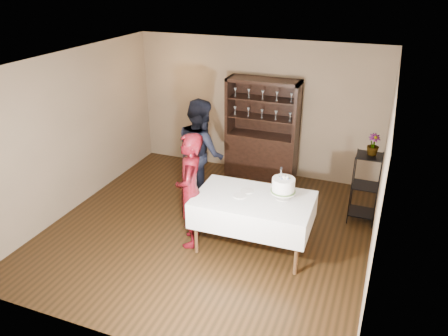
{
  "coord_description": "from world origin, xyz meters",
  "views": [
    {
      "loc": [
        2.43,
        -5.55,
        3.89
      ],
      "look_at": [
        0.23,
        0.1,
        1.1
      ],
      "focal_mm": 35.0,
      "sensor_mm": 36.0,
      "label": 1
    }
  ],
  "objects_px": {
    "plant_etagere": "(365,186)",
    "cake_table": "(253,210)",
    "woman": "(190,191)",
    "potted_plant": "(373,145)",
    "man": "(201,153)",
    "cake": "(283,186)",
    "china_hutch": "(262,145)"
  },
  "relations": [
    {
      "from": "woman",
      "to": "potted_plant",
      "type": "xyz_separation_m",
      "value": [
        2.42,
        1.65,
        0.47
      ]
    },
    {
      "from": "cake_table",
      "to": "man",
      "type": "distance_m",
      "value": 1.7
    },
    {
      "from": "woman",
      "to": "potted_plant",
      "type": "distance_m",
      "value": 2.96
    },
    {
      "from": "potted_plant",
      "to": "china_hutch",
      "type": "bearing_deg",
      "value": 154.27
    },
    {
      "from": "china_hutch",
      "to": "cake_table",
      "type": "relative_size",
      "value": 1.16
    },
    {
      "from": "china_hutch",
      "to": "man",
      "type": "distance_m",
      "value": 1.61
    },
    {
      "from": "plant_etagere",
      "to": "cake_table",
      "type": "height_order",
      "value": "plant_etagere"
    },
    {
      "from": "china_hutch",
      "to": "man",
      "type": "xyz_separation_m",
      "value": [
        -0.68,
        -1.42,
        0.3
      ]
    },
    {
      "from": "man",
      "to": "china_hutch",
      "type": "bearing_deg",
      "value": -70.43
    },
    {
      "from": "china_hutch",
      "to": "potted_plant",
      "type": "bearing_deg",
      "value": -25.73
    },
    {
      "from": "cake_table",
      "to": "woman",
      "type": "xyz_separation_m",
      "value": [
        -0.92,
        -0.2,
        0.24
      ]
    },
    {
      "from": "man",
      "to": "cake",
      "type": "distance_m",
      "value": 1.93
    },
    {
      "from": "plant_etagere",
      "to": "cake_table",
      "type": "relative_size",
      "value": 0.69
    },
    {
      "from": "cake_table",
      "to": "woman",
      "type": "height_order",
      "value": "woman"
    },
    {
      "from": "man",
      "to": "potted_plant",
      "type": "xyz_separation_m",
      "value": [
        2.79,
        0.41,
        0.4
      ]
    },
    {
      "from": "cake_table",
      "to": "potted_plant",
      "type": "distance_m",
      "value": 2.2
    },
    {
      "from": "cake_table",
      "to": "cake",
      "type": "xyz_separation_m",
      "value": [
        0.4,
        0.13,
        0.4
      ]
    },
    {
      "from": "plant_etagere",
      "to": "cake",
      "type": "xyz_separation_m",
      "value": [
        -1.07,
        -1.29,
        0.41
      ]
    },
    {
      "from": "plant_etagere",
      "to": "potted_plant",
      "type": "distance_m",
      "value": 0.71
    },
    {
      "from": "plant_etagere",
      "to": "potted_plant",
      "type": "xyz_separation_m",
      "value": [
        0.03,
        0.04,
        0.71
      ]
    },
    {
      "from": "cake",
      "to": "potted_plant",
      "type": "distance_m",
      "value": 1.75
    },
    {
      "from": "man",
      "to": "cake_table",
      "type": "bearing_deg",
      "value": -173.52
    },
    {
      "from": "china_hutch",
      "to": "plant_etagere",
      "type": "bearing_deg",
      "value": -26.83
    },
    {
      "from": "plant_etagere",
      "to": "cake_table",
      "type": "bearing_deg",
      "value": -135.95
    },
    {
      "from": "cake_table",
      "to": "potted_plant",
      "type": "relative_size",
      "value": 5.01
    },
    {
      "from": "woman",
      "to": "cake_table",
      "type": "bearing_deg",
      "value": 83.02
    },
    {
      "from": "china_hutch",
      "to": "cake_table",
      "type": "xyz_separation_m",
      "value": [
        0.62,
        -2.47,
        -0.01
      ]
    },
    {
      "from": "plant_etagere",
      "to": "potted_plant",
      "type": "relative_size",
      "value": 3.47
    },
    {
      "from": "woman",
      "to": "china_hutch",
      "type": "bearing_deg",
      "value": 154.29
    },
    {
      "from": "man",
      "to": "cake",
      "type": "height_order",
      "value": "man"
    },
    {
      "from": "man",
      "to": "potted_plant",
      "type": "distance_m",
      "value": 2.85
    },
    {
      "from": "woman",
      "to": "cake",
      "type": "distance_m",
      "value": 1.37
    }
  ]
}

